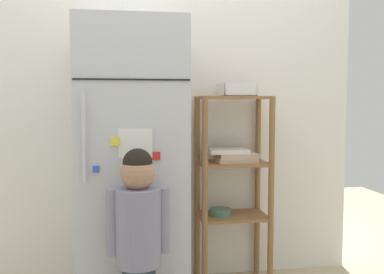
# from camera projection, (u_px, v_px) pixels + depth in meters

# --- Properties ---
(kitchen_wall_back) EXTENTS (2.62, 0.03, 2.11)m
(kitchen_wall_back) POSITION_uv_depth(u_px,v_px,m) (157.00, 119.00, 2.87)
(kitchen_wall_back) COLOR silver
(kitchen_wall_back) RESTS_ON ground
(refrigerator) EXTENTS (0.59, 0.65, 1.61)m
(refrigerator) POSITION_uv_depth(u_px,v_px,m) (132.00, 165.00, 2.53)
(refrigerator) COLOR silver
(refrigerator) RESTS_ON ground
(child_standing) EXTENTS (0.31, 0.23, 0.95)m
(child_standing) POSITION_uv_depth(u_px,v_px,m) (138.00, 226.00, 2.11)
(child_standing) COLOR #2D3A41
(child_standing) RESTS_ON ground
(pantry_shelf_unit) EXTENTS (0.45, 0.31, 1.20)m
(pantry_shelf_unit) POSITION_uv_depth(u_px,v_px,m) (233.00, 173.00, 2.79)
(pantry_shelf_unit) COLOR olive
(pantry_shelf_unit) RESTS_ON ground
(fruit_bin) EXTENTS (0.21, 0.20, 0.08)m
(fruit_bin) POSITION_uv_depth(u_px,v_px,m) (237.00, 90.00, 2.77)
(fruit_bin) COLOR white
(fruit_bin) RESTS_ON pantry_shelf_unit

